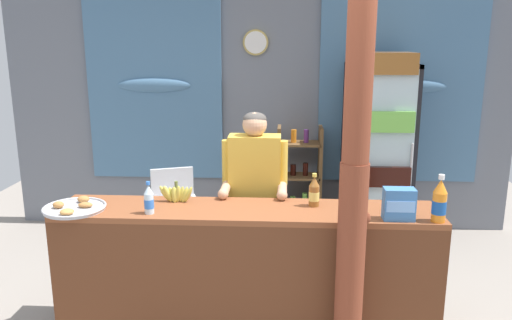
{
  "coord_description": "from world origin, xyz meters",
  "views": [
    {
      "loc": [
        0.29,
        -2.85,
        2.11
      ],
      "look_at": [
        0.09,
        0.79,
        1.23
      ],
      "focal_mm": 35.5,
      "sensor_mm": 36.0,
      "label": 1
    }
  ],
  "objects": [
    {
      "name": "ground_plane",
      "position": [
        0.0,
        1.07,
        0.0
      ],
      "size": [
        7.43,
        7.43,
        0.0
      ],
      "primitive_type": "plane",
      "color": "gray"
    },
    {
      "name": "back_wall_curtained",
      "position": [
        0.04,
        2.72,
        1.48
      ],
      "size": [
        5.55,
        0.22,
        2.88
      ],
      "color": "slate",
      "rests_on": "ground"
    },
    {
      "name": "stall_counter",
      "position": [
        0.04,
        0.41,
        0.57
      ],
      "size": [
        2.68,
        0.5,
        0.95
      ],
      "color": "brown",
      "rests_on": "ground"
    },
    {
      "name": "timber_post",
      "position": [
        0.72,
        0.13,
        1.32
      ],
      "size": [
        0.2,
        0.18,
        2.76
      ],
      "color": "brown",
      "rests_on": "ground"
    },
    {
      "name": "drink_fridge",
      "position": [
        1.24,
        2.24,
        1.08
      ],
      "size": [
        0.67,
        0.62,
        1.98
      ],
      "color": "black",
      "rests_on": "ground"
    },
    {
      "name": "bottle_shelf_rack",
      "position": [
        0.46,
        2.43,
        0.63
      ],
      "size": [
        0.48,
        0.28,
        1.2
      ],
      "color": "brown",
      "rests_on": "ground"
    },
    {
      "name": "plastic_lawn_chair",
      "position": [
        -0.77,
        1.82,
        0.49
      ],
      "size": [
        0.56,
        0.56,
        0.86
      ],
      "color": "silver",
      "rests_on": "ground"
    },
    {
      "name": "shopkeeper",
      "position": [
        0.06,
        0.98,
        0.98
      ],
      "size": [
        0.52,
        0.42,
        1.56
      ],
      "color": "#28282D",
      "rests_on": "ground"
    },
    {
      "name": "soda_bottle_orange_soda",
      "position": [
        1.3,
        0.32,
        1.08
      ],
      "size": [
        0.09,
        0.09,
        0.32
      ],
      "color": "orange",
      "rests_on": "stall_counter"
    },
    {
      "name": "soda_bottle_iced_tea",
      "position": [
        0.51,
        0.59,
        1.05
      ],
      "size": [
        0.08,
        0.08,
        0.24
      ],
      "color": "brown",
      "rests_on": "stall_counter"
    },
    {
      "name": "soda_bottle_water",
      "position": [
        -0.62,
        0.37,
        1.04
      ],
      "size": [
        0.07,
        0.07,
        0.23
      ],
      "color": "silver",
      "rests_on": "stall_counter"
    },
    {
      "name": "snack_box_biscuit",
      "position": [
        1.05,
        0.35,
        1.05
      ],
      "size": [
        0.2,
        0.12,
        0.21
      ],
      "color": "#3D75B7",
      "rests_on": "stall_counter"
    },
    {
      "name": "pastry_tray",
      "position": [
        -1.16,
        0.41,
        0.97
      ],
      "size": [
        0.43,
        0.43,
        0.06
      ],
      "color": "#BCBCC1",
      "rests_on": "stall_counter"
    },
    {
      "name": "banana_bunch",
      "position": [
        -0.49,
        0.63,
        1.01
      ],
      "size": [
        0.27,
        0.06,
        0.16
      ],
      "color": "#CCC14C",
      "rests_on": "stall_counter"
    }
  ]
}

